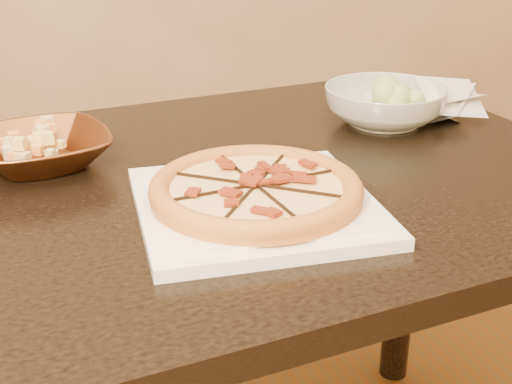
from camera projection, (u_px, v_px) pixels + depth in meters
The scene contains 8 objects.
dining_table at pixel (189, 243), 1.13m from camera, with size 1.44×1.03×0.75m.
plate at pixel (256, 205), 0.98m from camera, with size 0.33×0.33×0.02m.
pizza at pixel (256, 189), 0.97m from camera, with size 0.29×0.29×0.03m.
bronze_bowl at pixel (41, 150), 1.14m from camera, with size 0.22×0.22×0.05m, color brown.
mixed_dish at pixel (36, 126), 1.12m from camera, with size 0.10×0.11×0.03m.
salad_bowl at pixel (385, 105), 1.33m from camera, with size 0.23×0.23×0.07m, color silver.
salad at pixel (386, 78), 1.31m from camera, with size 0.08×0.11×0.04m.
cling_film at pixel (443, 106), 1.37m from camera, with size 0.15×0.12×0.05m, color silver, non-canonical shape.
Camera 1 is at (-0.32, -1.03, 1.17)m, focal length 50.00 mm.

